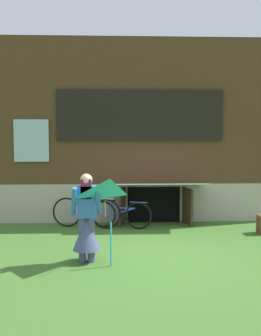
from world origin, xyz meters
name	(u,v)px	position (x,y,z in m)	size (l,w,h in m)	color
ground_plane	(150,254)	(0.00, 0.00, 0.00)	(60.00, 60.00, 0.00)	#3D6B28
log_house	(135,131)	(0.00, 5.63, 2.44)	(7.84, 6.38, 4.88)	#ADA393
person	(87,225)	(-1.22, -0.43, 0.70)	(0.61, 0.53, 1.65)	#474C75
kite	(110,199)	(-0.78, -0.94, 1.25)	(0.91, 0.93, 1.49)	#2DB2CC
bicycle_blue	(120,214)	(-0.53, 2.31, 0.35)	(1.55, 0.47, 0.73)	black
bicycle_silver	(86,212)	(-1.40, 2.39, 0.39)	(1.75, 0.46, 0.81)	black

